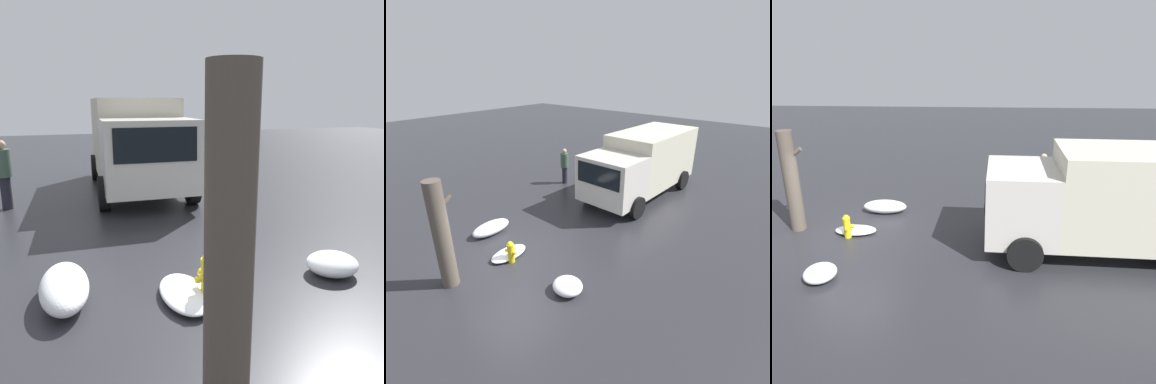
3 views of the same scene
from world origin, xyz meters
TOP-DOWN VIEW (x-y plane):
  - ground_plane at (0.00, 0.00)m, footprint 60.00×60.00m
  - fire_hydrant at (0.01, 0.00)m, footprint 0.32×0.41m
  - tree_trunk at (-1.71, 0.48)m, footprint 0.68×0.44m
  - delivery_truck at (7.33, -0.36)m, footprint 6.36×2.81m
  - pedestrian at (6.05, 3.29)m, footprint 0.39×0.39m
  - snow_pile_by_hydrant at (0.62, 1.91)m, footprint 1.46×0.67m
  - snow_pile_curbside at (0.13, 0.30)m, footprint 1.24×0.67m
  - snow_pile_by_tree at (0.13, -2.21)m, footprint 0.76×0.83m

SIDE VIEW (x-z plane):
  - ground_plane at x=0.00m, z-range 0.00..0.00m
  - snow_pile_curbside at x=0.13m, z-range 0.00..0.18m
  - snow_pile_by_tree at x=0.13m, z-range 0.00..0.36m
  - snow_pile_by_hydrant at x=0.62m, z-range 0.00..0.43m
  - fire_hydrant at x=0.01m, z-range 0.01..0.72m
  - pedestrian at x=6.05m, z-range 0.08..1.88m
  - tree_trunk at x=-1.71m, z-range 0.01..3.07m
  - delivery_truck at x=7.33m, z-range 0.13..2.97m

